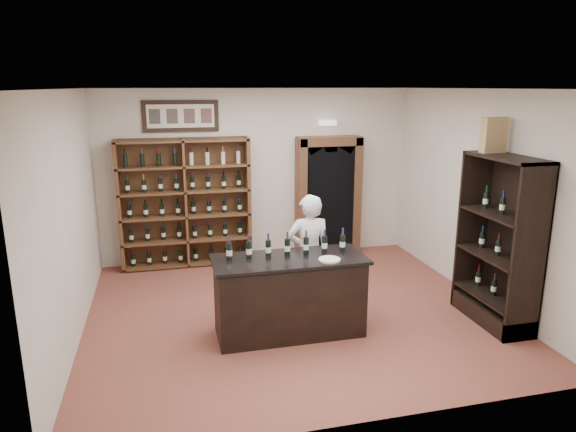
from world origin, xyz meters
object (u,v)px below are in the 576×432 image
object	(u,v)px
side_cabinet	(498,267)
wine_crate	(494,135)
wine_shelf	(185,203)
counter_bottle_0	(229,251)
tasting_counter	(289,296)
shopkeeper	(309,253)

from	to	relation	value
side_cabinet	wine_crate	bearing A→B (deg)	95.67
wine_shelf	counter_bottle_0	world-z (taller)	wine_shelf
counter_bottle_0	wine_crate	bearing A→B (deg)	-1.42
wine_shelf	side_cabinet	distance (m)	5.02
tasting_counter	side_cabinet	size ratio (longest dim) A/B	0.85
tasting_counter	wine_crate	bearing A→B (deg)	0.44
wine_crate	wine_shelf	bearing A→B (deg)	141.18
tasting_counter	side_cabinet	xyz separation A→B (m)	(2.72, -0.30, 0.26)
tasting_counter	counter_bottle_0	xyz separation A→B (m)	(-0.72, 0.11, 0.61)
tasting_counter	counter_bottle_0	size ratio (longest dim) A/B	6.27
wine_shelf	shopkeeper	size ratio (longest dim) A/B	1.34
wine_shelf	shopkeeper	xyz separation A→B (m)	(1.53, -2.31, -0.28)
tasting_counter	counter_bottle_0	distance (m)	0.95
wine_crate	shopkeeper	bearing A→B (deg)	163.76
shopkeeper	wine_crate	bearing A→B (deg)	169.98
tasting_counter	shopkeeper	distance (m)	0.83
wine_shelf	side_cabinet	world-z (taller)	same
shopkeeper	wine_shelf	bearing A→B (deg)	-51.56
wine_shelf	tasting_counter	world-z (taller)	wine_shelf
side_cabinet	tasting_counter	bearing A→B (deg)	173.72
tasting_counter	counter_bottle_0	bearing A→B (deg)	171.67
counter_bottle_0	shopkeeper	bearing A→B (deg)	24.32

